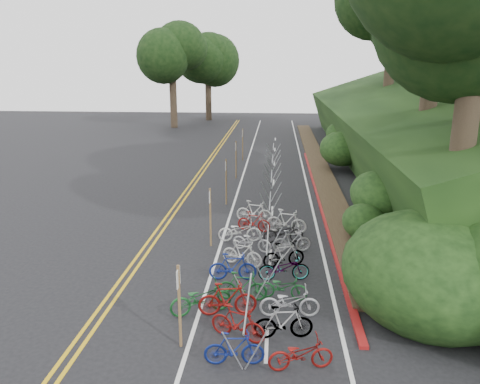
{
  "coord_description": "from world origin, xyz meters",
  "views": [
    {
      "loc": [
        3.26,
        -13.1,
        7.36
      ],
      "look_at": [
        1.52,
        8.86,
        1.3
      ],
      "focal_mm": 35.0,
      "sensor_mm": 36.0,
      "label": 1
    }
  ],
  "objects": [
    {
      "name": "ground",
      "position": [
        0.0,
        0.0,
        0.0
      ],
      "size": [
        120.0,
        120.0,
        0.0
      ],
      "primitive_type": "plane",
      "color": "black",
      "rests_on": "ground"
    },
    {
      "name": "bike_valet",
      "position": [
        2.89,
        2.45,
        0.48
      ],
      "size": [
        3.06,
        12.87,
        1.1
      ],
      "color": "navy",
      "rests_on": "ground"
    },
    {
      "name": "red_curb",
      "position": [
        5.7,
        12.0,
        0.05
      ],
      "size": [
        0.25,
        28.0,
        0.1
      ],
      "primitive_type": "cube",
      "color": "maroon",
      "rests_on": "ground"
    },
    {
      "name": "signpost_near",
      "position": [
        0.8,
        -2.22,
        1.36
      ],
      "size": [
        0.08,
        0.4,
        2.37
      ],
      "color": "brown",
      "rests_on": "ground"
    },
    {
      "name": "bike_racks_rest",
      "position": [
        3.0,
        13.0,
        0.85
      ],
      "size": [
        1.14,
        23.0,
        1.17
      ],
      "color": "#9C9FA5",
      "rests_on": "ground"
    },
    {
      "name": "bike_front",
      "position": [
        1.07,
        -0.46,
        0.5
      ],
      "size": [
        1.39,
        2.03,
        1.01
      ],
      "primitive_type": "imported",
      "rotation": [
        0.0,
        0.0,
        1.99
      ],
      "color": "#144C1E",
      "rests_on": "ground"
    },
    {
      "name": "signposts_rest",
      "position": [
        0.6,
        14.0,
        1.43
      ],
      "size": [
        0.08,
        18.4,
        2.5
      ],
      "color": "brown",
      "rests_on": "ground"
    },
    {
      "name": "embankment",
      "position": [
        12.96,
        19.04,
        2.57
      ],
      "size": [
        14.3,
        48.14,
        9.11
      ],
      "color": "black",
      "rests_on": "ground"
    },
    {
      "name": "bike_rack_front",
      "position": [
        2.56,
        -1.48,
        0.81
      ],
      "size": [
        1.09,
        3.41,
        1.07
      ],
      "color": "#9C9FA5",
      "rests_on": "ground"
    },
    {
      "name": "road_markings",
      "position": [
        0.63,
        10.1,
        0.0
      ],
      "size": [
        7.47,
        80.0,
        0.01
      ],
      "color": "gold",
      "rests_on": "ground"
    }
  ]
}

